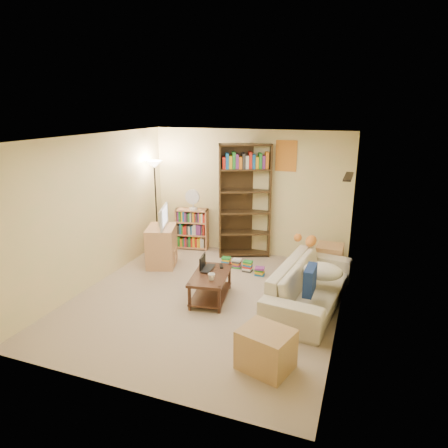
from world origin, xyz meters
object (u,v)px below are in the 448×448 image
at_px(laptop, 211,269).
at_px(end_cabinet, 266,349).
at_px(mug, 212,277).
at_px(tv_stand, 162,246).
at_px(floor_lamp, 155,180).
at_px(coffee_table, 211,283).
at_px(side_table, 329,259).
at_px(desk_fan, 193,199).
at_px(television, 160,217).
at_px(tall_bookshelf, 245,198).
at_px(short_bookshelf, 192,229).
at_px(sofa, 310,285).
at_px(tabby_cat, 309,240).

xyz_separation_m(laptop, end_cabinet, (1.30, -1.54, -0.20)).
bearing_deg(mug, tv_stand, 141.53).
distance_m(tv_stand, floor_lamp, 1.39).
relative_size(laptop, tv_stand, 0.51).
xyz_separation_m(mug, floor_lamp, (-1.96, 1.86, 1.03)).
bearing_deg(coffee_table, side_table, 37.01).
bearing_deg(desk_fan, floor_lamp, -154.16).
relative_size(television, desk_fan, 1.59).
bearing_deg(tall_bookshelf, short_bookshelf, 157.47).
xyz_separation_m(sofa, coffee_table, (-1.49, -0.36, -0.05)).
bearing_deg(coffee_table, tall_bookshelf, 83.53).
relative_size(sofa, floor_lamp, 1.21).
bearing_deg(sofa, tall_bookshelf, 50.23).
height_order(short_bookshelf, end_cabinet, short_bookshelf).
xyz_separation_m(tv_stand, floor_lamp, (-0.46, 0.67, 1.13)).
bearing_deg(side_table, floor_lamp, -179.46).
xyz_separation_m(tabby_cat, floor_lamp, (-3.17, 0.42, 0.77)).
distance_m(mug, side_table, 2.44).
xyz_separation_m(sofa, laptop, (-1.54, -0.21, 0.12)).
relative_size(sofa, television, 3.33).
relative_size(television, tall_bookshelf, 0.31).
relative_size(laptop, floor_lamp, 0.20).
bearing_deg(coffee_table, tv_stand, 135.61).
distance_m(sofa, coffee_table, 1.53).
relative_size(tv_stand, television, 1.09).
xyz_separation_m(sofa, end_cabinet, (-0.24, -1.75, -0.08)).
bearing_deg(television, laptop, -140.81).
bearing_deg(floor_lamp, tabby_cat, -7.61).
bearing_deg(laptop, tv_stand, 54.52).
bearing_deg(tv_stand, side_table, -5.93).
bearing_deg(short_bookshelf, end_cabinet, -64.41).
distance_m(coffee_table, television, 1.85).
bearing_deg(tall_bookshelf, tabby_cat, -52.11).
height_order(coffee_table, desk_fan, desk_fan).
xyz_separation_m(coffee_table, tall_bookshelf, (-0.09, 2.03, 0.91)).
bearing_deg(tabby_cat, floor_lamp, 172.39).
bearing_deg(coffee_table, tabby_cat, 34.44).
height_order(tabby_cat, tv_stand, tabby_cat).
xyz_separation_m(television, end_cabinet, (2.65, -2.37, -0.71)).
xyz_separation_m(coffee_table, end_cabinet, (1.25, -1.38, -0.03)).
distance_m(tall_bookshelf, side_table, 1.98).
bearing_deg(short_bookshelf, tall_bookshelf, -10.47).
distance_m(television, floor_lamp, 0.98).
xyz_separation_m(coffee_table, floor_lamp, (-1.86, 1.66, 1.23)).
bearing_deg(tall_bookshelf, television, -164.12).
relative_size(sofa, tv_stand, 3.05).
relative_size(tall_bookshelf, end_cabinet, 3.87).
relative_size(laptop, short_bookshelf, 0.45).
bearing_deg(mug, laptop, 113.13).
distance_m(tabby_cat, side_table, 0.73).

